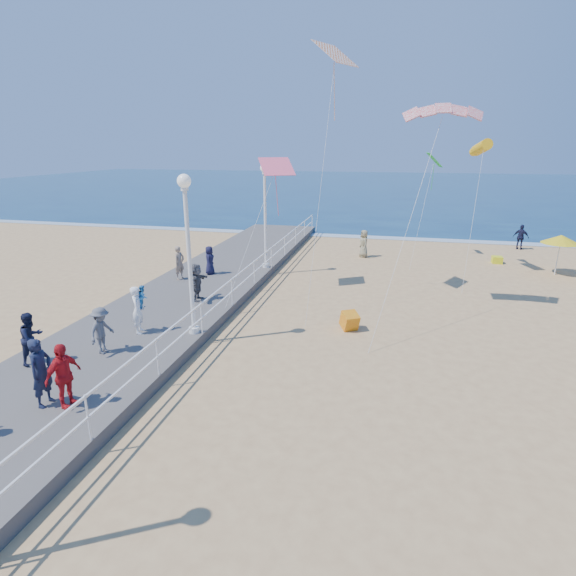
% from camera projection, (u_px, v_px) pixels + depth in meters
% --- Properties ---
extents(ground, '(160.00, 160.00, 0.00)m').
position_uv_depth(ground, '(349.00, 359.00, 14.42)').
color(ground, tan).
rests_on(ground, ground).
extents(ocean, '(160.00, 90.00, 0.05)m').
position_uv_depth(ocean, '(389.00, 187.00, 74.73)').
color(ocean, '#0D2F4F').
rests_on(ocean, ground).
extents(surf_line, '(160.00, 1.20, 0.04)m').
position_uv_depth(surf_line, '(377.00, 238.00, 33.43)').
color(surf_line, silver).
rests_on(surf_line, ground).
extents(boardwalk, '(5.00, 44.00, 0.40)m').
position_uv_depth(boardwalk, '(139.00, 332.00, 16.00)').
color(boardwalk, '#635E59').
rests_on(boardwalk, ground).
extents(railing, '(0.05, 42.00, 0.55)m').
position_uv_depth(railing, '(201.00, 310.00, 15.15)').
color(railing, white).
rests_on(railing, boardwalk).
extents(lamp_post_mid, '(0.44, 0.44, 5.32)m').
position_uv_depth(lamp_post_mid, '(188.00, 239.00, 14.48)').
color(lamp_post_mid, white).
rests_on(lamp_post_mid, boardwalk).
extents(lamp_post_far, '(0.44, 0.44, 5.32)m').
position_uv_depth(lamp_post_far, '(265.00, 205.00, 22.84)').
color(lamp_post_far, white).
rests_on(lamp_post_far, boardwalk).
extents(woman_holding_toddler, '(0.57, 0.70, 1.65)m').
position_uv_depth(woman_holding_toddler, '(138.00, 310.00, 15.23)').
color(woman_holding_toddler, white).
rests_on(woman_holding_toddler, boardwalk).
extents(toddler_held, '(0.42, 0.48, 0.82)m').
position_uv_depth(toddler_held, '(143.00, 297.00, 15.21)').
color(toddler_held, '#3793D1').
rests_on(toddler_held, boardwalk).
extents(spectator_0, '(0.43, 0.65, 1.76)m').
position_uv_depth(spectator_0, '(41.00, 372.00, 10.92)').
color(spectator_0, '#191F37').
rests_on(spectator_0, boardwalk).
extents(spectator_2, '(0.62, 0.99, 1.48)m').
position_uv_depth(spectator_2, '(101.00, 330.00, 13.74)').
color(spectator_2, '#5A5B5F').
rests_on(spectator_2, boardwalk).
extents(spectator_3, '(0.59, 1.04, 1.67)m').
position_uv_depth(spectator_3, '(63.00, 376.00, 10.82)').
color(spectator_3, red).
rests_on(spectator_3, boardwalk).
extents(spectator_4, '(0.58, 0.77, 1.42)m').
position_uv_depth(spectator_4, '(210.00, 260.00, 22.33)').
color(spectator_4, '#181734').
rests_on(spectator_4, boardwalk).
extents(spectator_5, '(0.52, 1.46, 1.56)m').
position_uv_depth(spectator_5, '(197.00, 282.00, 18.50)').
color(spectator_5, '#4F4E53').
rests_on(spectator_5, boardwalk).
extents(spectator_6, '(0.53, 0.67, 1.63)m').
position_uv_depth(spectator_6, '(179.00, 263.00, 21.44)').
color(spectator_6, gray).
rests_on(spectator_6, boardwalk).
extents(spectator_7, '(0.63, 0.79, 1.56)m').
position_uv_depth(spectator_7, '(32.00, 338.00, 13.11)').
color(spectator_7, '#181D36').
rests_on(spectator_7, boardwalk).
extents(beach_walker_b, '(1.04, 0.78, 1.64)m').
position_uv_depth(beach_walker_b, '(521.00, 237.00, 29.50)').
color(beach_walker_b, '#191C39').
rests_on(beach_walker_b, ground).
extents(beach_walker_c, '(0.80, 0.96, 1.68)m').
position_uv_depth(beach_walker_c, '(364.00, 244.00, 27.44)').
color(beach_walker_c, gray).
rests_on(beach_walker_c, ground).
extents(box_kite, '(0.84, 0.89, 0.74)m').
position_uv_depth(box_kite, '(349.00, 322.00, 16.63)').
color(box_kite, '#DD4D0D').
rests_on(box_kite, ground).
extents(beach_umbrella, '(1.90, 1.90, 2.14)m').
position_uv_depth(beach_umbrella, '(561.00, 239.00, 23.32)').
color(beach_umbrella, white).
rests_on(beach_umbrella, ground).
extents(beach_chair_right, '(0.55, 0.55, 0.40)m').
position_uv_depth(beach_chair_right, '(497.00, 260.00, 26.18)').
color(beach_chair_right, yellow).
rests_on(beach_chair_right, ground).
extents(kite_parafoil, '(2.88, 0.94, 0.65)m').
position_uv_depth(kite_parafoil, '(443.00, 108.00, 16.34)').
color(kite_parafoil, red).
extents(kite_windsock, '(1.00, 2.62, 1.07)m').
position_uv_depth(kite_windsock, '(482.00, 147.00, 22.29)').
color(kite_windsock, gold).
extents(kite_diamond_pink, '(1.85, 1.78, 0.75)m').
position_uv_depth(kite_diamond_pink, '(277.00, 166.00, 19.98)').
color(kite_diamond_pink, '#EF5878').
extents(kite_diamond_green, '(0.95, 1.22, 0.81)m').
position_uv_depth(kite_diamond_green, '(434.00, 160.00, 26.20)').
color(kite_diamond_green, green).
extents(kite_diamond_redwhite, '(1.84, 1.97, 0.96)m').
position_uv_depth(kite_diamond_redwhite, '(335.00, 54.00, 17.64)').
color(kite_diamond_redwhite, '#D55919').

